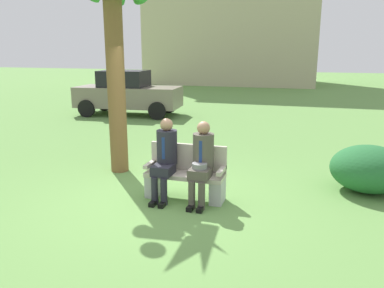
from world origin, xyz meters
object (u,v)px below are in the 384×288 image
Objects in this scene: seated_man_right at (202,159)px; shrub_near_bench at (369,169)px; park_bench at (186,175)px; parked_car_near at (128,93)px; palm_tree_tall at (114,27)px; seated_man_left at (165,155)px.

shrub_near_bench is (2.66, 1.34, -0.33)m from seated_man_right.
seated_man_right is (0.31, -0.12, 0.34)m from park_bench.
parked_car_near is at bearing 122.48° from park_bench.
parked_car_near reaches higher than park_bench.
palm_tree_tall is 5.32m from shrub_near_bench.
seated_man_left is 3.56m from shrub_near_bench.
park_bench is 3.19m from palm_tree_tall.
park_bench is 0.98× the size of seated_man_left.
park_bench is at bearing 158.64° from seated_man_right.
palm_tree_tall is at bearing 151.31° from seated_man_right.
shrub_near_bench is 9.89m from parked_car_near.
seated_man_left reaches higher than park_bench.
park_bench is 0.49m from seated_man_left.
palm_tree_tall reaches higher than parked_car_near.
palm_tree_tall is 1.08× the size of parked_car_near.
palm_tree_tall reaches higher than seated_man_right.
seated_man_left is 1.02× the size of shrub_near_bench.
seated_man_left is at bearing -160.39° from park_bench.
palm_tree_tall is at bearing 150.12° from park_bench.
seated_man_left is (-0.32, -0.11, 0.36)m from park_bench.
palm_tree_tall is 3.30× the size of shrub_near_bench.
shrub_near_bench is at bearing -38.87° from parked_car_near.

